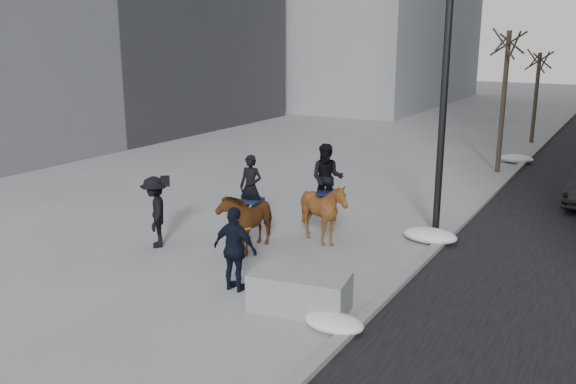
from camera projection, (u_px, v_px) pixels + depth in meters
The scene contains 11 objects.
ground at pixel (261, 268), 13.61m from camera, with size 120.00×120.00×0.00m, color gray.
curb at pixel (497, 188), 20.48m from camera, with size 0.25×90.00×0.12m, color gray.
planter at pixel (300, 292), 11.47m from camera, with size 1.84×0.92×0.74m, color gray.
tree_near at pixel (504, 95), 22.47m from camera, with size 1.20×1.20×5.80m, color #392821, non-canonical shape.
tree_far at pixel (536, 93), 28.94m from camera, with size 1.20×1.20×4.72m, color #362A20, non-canonical shape.
mounted_left at pixel (248, 214), 14.74m from camera, with size 0.99×1.84×2.28m.
mounted_right at pixel (324, 204), 15.04m from camera, with size 1.74×1.84×2.50m.
feeder at pixel (235, 249), 12.26m from camera, with size 1.04×0.86×1.75m.
camera_crew at pixel (155, 212), 14.83m from camera, with size 1.24×1.28×1.75m.
lamppost at pixel (446, 38), 14.70m from camera, with size 0.25×1.62×9.09m.
snow_piles at pixel (462, 207), 17.85m from camera, with size 1.37×17.58×0.35m.
Camera 1 is at (6.96, -10.69, 5.07)m, focal length 38.00 mm.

